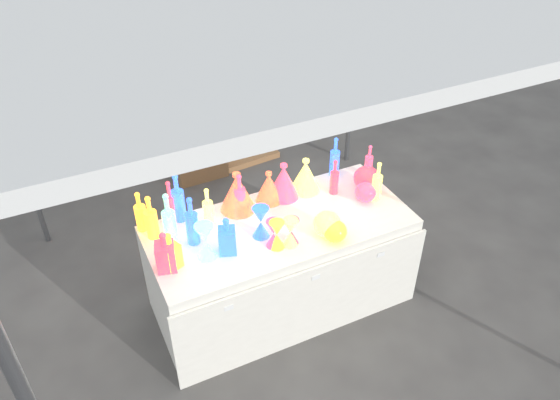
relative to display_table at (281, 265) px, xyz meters
name	(u,v)px	position (x,y,z in m)	size (l,w,h in m)	color
ground	(280,300)	(0.00, 0.01, -0.37)	(80.00, 80.00, 0.00)	#5D5A56
display_table	(281,265)	(0.00, 0.00, 0.00)	(1.84, 0.83, 0.75)	white
cardboard_box_closed	(198,158)	(0.02, 1.93, -0.19)	(0.50, 0.36, 0.36)	#976B44
cardboard_box_flat	(238,153)	(0.51, 2.08, -0.34)	(0.72, 0.52, 0.06)	#976B44
bottle_0	(140,211)	(-0.85, 0.36, 0.53)	(0.08, 0.08, 0.30)	red
bottle_1	(178,197)	(-0.59, 0.35, 0.56)	(0.09, 0.09, 0.37)	#1D9F5D
bottle_2	(170,201)	(-0.64, 0.36, 0.54)	(0.07, 0.07, 0.32)	#D85116
bottle_3	(240,193)	(-0.19, 0.25, 0.53)	(0.08, 0.08, 0.31)	#1F2BB6
bottle_4	(208,207)	(-0.44, 0.21, 0.53)	(0.07, 0.07, 0.30)	#136877
bottle_5	(169,219)	(-0.72, 0.13, 0.57)	(0.09, 0.09, 0.39)	#C42764
bottle_6	(151,217)	(-0.81, 0.25, 0.54)	(0.08, 0.08, 0.32)	red
bottle_7	(192,220)	(-0.59, 0.08, 0.55)	(0.08, 0.08, 0.36)	#1D9F5D
decanter_0	(170,250)	(-0.78, -0.08, 0.51)	(0.10, 0.10, 0.26)	red
decanter_1	(165,251)	(-0.81, -0.08, 0.52)	(0.12, 0.12, 0.28)	#D85116
decanter_2	(227,235)	(-0.42, -0.10, 0.51)	(0.11, 0.11, 0.27)	#1D9F5D
hourglass_0	(292,231)	(-0.02, -0.20, 0.47)	(0.10, 0.10, 0.19)	#D85116
hourglass_1	(273,234)	(-0.13, -0.17, 0.47)	(0.10, 0.10, 0.20)	#1F2BB6
hourglass_2	(290,233)	(-0.03, -0.21, 0.48)	(0.10, 0.10, 0.20)	#136877
hourglass_3	(205,242)	(-0.56, -0.09, 0.50)	(0.13, 0.13, 0.25)	#C42764
hourglass_4	(277,235)	(-0.12, -0.19, 0.48)	(0.10, 0.10, 0.20)	red
hourglass_5	(261,222)	(-0.17, -0.05, 0.49)	(0.11, 0.11, 0.23)	#1D9F5D
globe_0	(335,232)	(0.25, -0.30, 0.44)	(0.16, 0.16, 0.13)	red
globe_1	(327,225)	(0.23, -0.22, 0.45)	(0.19, 0.19, 0.15)	#136877
globe_2	(366,179)	(0.75, 0.11, 0.45)	(0.20, 0.20, 0.16)	#D85116
globe_3	(366,193)	(0.67, -0.01, 0.44)	(0.16, 0.16, 0.12)	#1F2BB6
lampshade_0	(269,186)	(0.05, 0.29, 0.49)	(0.20, 0.20, 0.24)	gold
lampshade_1	(237,191)	(-0.19, 0.29, 0.52)	(0.25, 0.25, 0.30)	gold
lampshade_2	(284,180)	(0.16, 0.29, 0.51)	(0.23, 0.23, 0.27)	#1F2BB6
lampshade_3	(306,175)	(0.34, 0.29, 0.51)	(0.22, 0.22, 0.26)	#136877
bottle_8	(335,157)	(0.63, 0.37, 0.54)	(0.07, 0.07, 0.32)	#1D9F5D
bottle_9	(335,177)	(0.51, 0.16, 0.52)	(0.06, 0.06, 0.28)	#D85116
bottle_10	(369,161)	(0.86, 0.25, 0.51)	(0.06, 0.06, 0.27)	#1F2BB6
bottle_11	(377,181)	(0.74, -0.03, 0.53)	(0.07, 0.07, 0.31)	#136877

